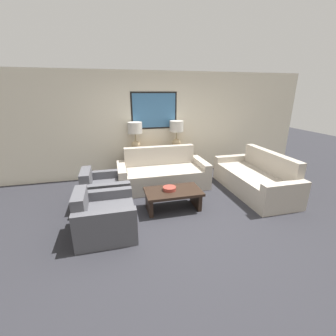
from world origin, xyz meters
TOP-DOWN VIEW (x-y plane):
  - ground_plane at (0.00, 0.00)m, footprint 20.00×20.00m
  - back_wall at (0.00, 2.53)m, footprint 8.42×0.12m
  - console_table at (0.00, 2.26)m, footprint 1.63×0.39m
  - table_lamp_left at (-0.53, 2.26)m, footprint 0.35×0.35m
  - table_lamp_right at (0.53, 2.26)m, footprint 0.35×0.35m
  - couch_by_back_wall at (0.00, 1.58)m, footprint 2.07×0.95m
  - couch_by_side at (1.95, 0.75)m, footprint 0.95×2.07m
  - coffee_table at (-0.05, 0.43)m, footprint 1.06×0.61m
  - decorative_bowl at (-0.12, 0.46)m, footprint 0.25×0.25m
  - armchair_near_back_wall at (-1.32, 0.93)m, footprint 0.89×0.89m
  - armchair_near_camera at (-1.32, -0.07)m, footprint 0.89×0.89m

SIDE VIEW (x-z plane):
  - ground_plane at x=0.00m, z-range 0.00..0.00m
  - armchair_near_back_wall at x=-1.32m, z-range -0.10..0.65m
  - armchair_near_camera at x=-1.32m, z-range -0.10..0.65m
  - coffee_table at x=-0.05m, z-range 0.09..0.47m
  - couch_by_back_wall at x=0.00m, z-range -0.15..0.75m
  - couch_by_side at x=1.95m, z-range -0.15..0.75m
  - console_table at x=0.00m, z-range 0.00..0.74m
  - decorative_bowl at x=-0.12m, z-range 0.39..0.45m
  - table_lamp_left at x=-0.53m, z-range 0.84..1.55m
  - table_lamp_right at x=0.53m, z-range 0.84..1.55m
  - back_wall at x=0.00m, z-range 0.01..2.66m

